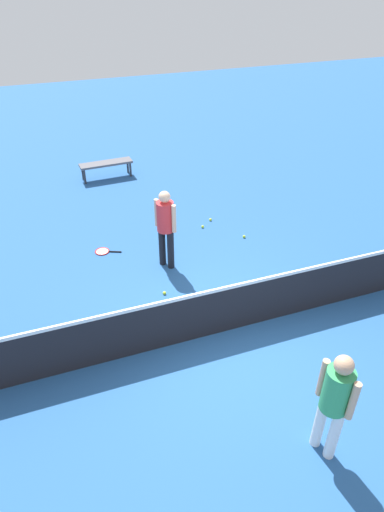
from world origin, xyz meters
name	(u,v)px	position (x,y,z in m)	size (l,w,h in m)	color
ground_plane	(222,331)	(0.00, 0.00, 0.00)	(40.00, 40.00, 0.00)	#265693
court_net	(223,309)	(0.00, 0.00, 0.50)	(10.09, 0.09, 1.07)	#4C4C51
player_near_side	(165,223)	(0.30, -2.23, 1.01)	(0.47, 0.48, 1.70)	black
player_far_side	(335,399)	(-0.35, 2.48, 1.01)	(0.43, 0.52, 1.70)	white
tennis_racket_near_player	(103,251)	(1.46, -3.20, 0.01)	(0.60, 0.41, 0.03)	red
tennis_ball_near_player	(171,218)	(-0.39, -4.11, 0.03)	(0.07, 0.07, 0.07)	#C6E033
tennis_ball_by_net	(244,236)	(-1.69, -2.68, 0.03)	(0.07, 0.07, 0.07)	#C6E033
tennis_ball_midcourt	(203,227)	(-0.96, -3.43, 0.03)	(0.07, 0.07, 0.07)	#C6E033
tennis_ball_baseline	(325,284)	(-2.42, -0.50, 0.03)	(0.07, 0.07, 0.07)	#C6E033
tennis_ball_stray_left	(164,293)	(0.64, -1.32, 0.03)	(0.07, 0.07, 0.07)	#C6E033
tennis_ball_stray_right	(210,220)	(-1.27, -3.68, 0.03)	(0.07, 0.07, 0.07)	#C6E033
courtside_bench	(106,164)	(0.61, -7.09, 0.42)	(1.52, 0.47, 0.48)	#595960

